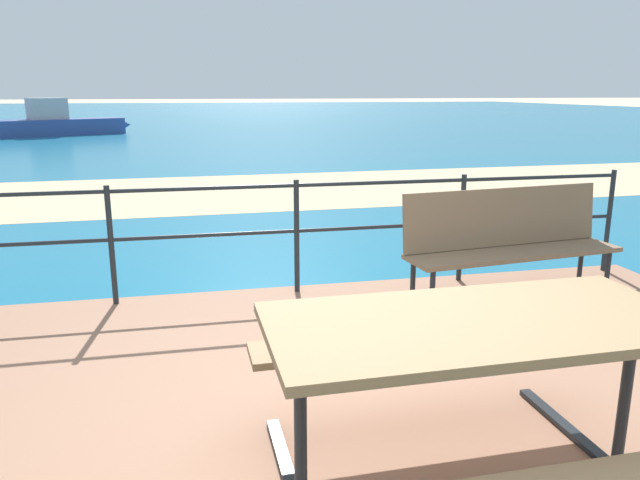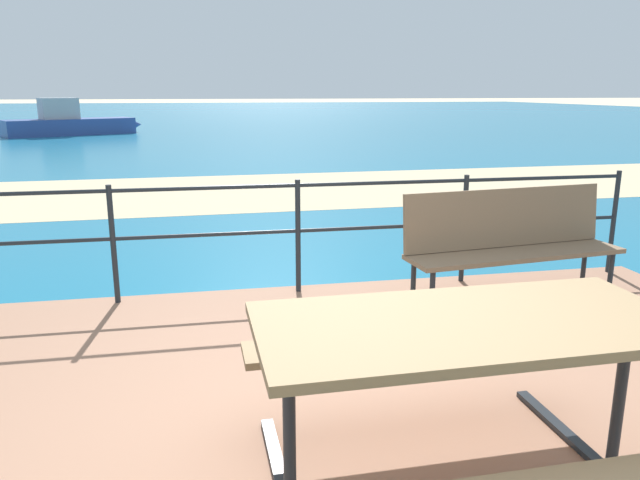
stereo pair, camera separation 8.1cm
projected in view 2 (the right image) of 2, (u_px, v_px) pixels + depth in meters
ground_plane at (381, 469)px, 2.84m from camera, size 240.00×240.00×0.00m
patio_paving at (381, 463)px, 2.84m from camera, size 6.40×5.20×0.06m
sea_water at (211, 116)px, 40.95m from camera, size 90.00×90.00×0.01m
beach_strip at (247, 191)px, 10.62m from camera, size 54.08×5.26×0.01m
picnic_table at (467, 365)px, 2.40m from camera, size 1.70×1.52×0.80m
park_bench at (510, 238)px, 4.75m from camera, size 1.79×0.63×0.91m
railing_fence at (298, 221)px, 5.03m from camera, size 5.94×0.04×0.95m
boat_near at (70, 123)px, 23.71m from camera, size 5.14×3.38×1.42m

